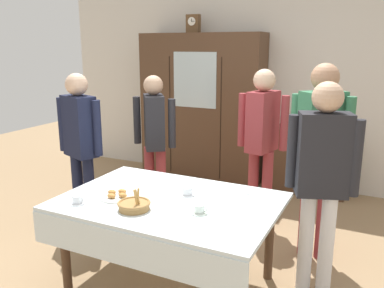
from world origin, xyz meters
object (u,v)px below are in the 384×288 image
person_behind_table_right (320,143)px  spoon_far_left (246,194)px  spoon_near_right (114,183)px  person_near_right_end (80,138)px  book_stack (311,127)px  person_beside_shelf (322,170)px  bread_basket (134,205)px  bookshelf_low (308,161)px  tea_cup_far_right (187,192)px  pastry_plate (117,195)px  spoon_near_left (242,210)px  wall_cabinet (202,108)px  dining_table (167,212)px  mantel_clock (193,24)px  person_behind_table_left (154,132)px  person_by_cabinet (262,133)px  tea_cup_center (78,200)px  tea_cup_front_edge (200,210)px

person_behind_table_right → spoon_far_left: bearing=-127.6°
spoon_near_right → person_near_right_end: size_ratio=0.07×
book_stack → spoon_near_right: (-1.20, -2.49, -0.14)m
spoon_far_left → person_beside_shelf: bearing=1.7°
bread_basket → spoon_near_right: size_ratio=2.02×
bookshelf_low → tea_cup_far_right: (-0.51, -2.46, 0.33)m
pastry_plate → spoon_near_left: 0.97m
wall_cabinet → pastry_plate: 2.75m
dining_table → mantel_clock: bearing=111.7°
person_behind_table_left → person_near_right_end: person_near_right_end is taller
person_beside_shelf → person_near_right_end: person_beside_shelf is taller
mantel_clock → person_near_right_end: 2.40m
tea_cup_far_right → person_behind_table_right: (0.86, 0.81, 0.31)m
book_stack → spoon_near_right: book_stack is taller
bookshelf_low → wall_cabinet: bearing=-178.1°
spoon_far_left → person_behind_table_left: person_behind_table_left is taller
pastry_plate → person_near_right_end: (-0.88, 0.61, 0.24)m
spoon_near_right → person_beside_shelf: bearing=9.3°
spoon_near_right → person_beside_shelf: (1.66, 0.27, 0.27)m
bookshelf_low → person_by_cabinet: 1.38m
dining_table → tea_cup_center: bearing=-150.1°
mantel_clock → spoon_near_right: mantel_clock is taller
tea_cup_far_right → person_beside_shelf: size_ratio=0.08×
person_behind_table_left → person_by_cabinet: size_ratio=0.95×
mantel_clock → book_stack: 2.07m
bookshelf_low → tea_cup_front_edge: size_ratio=7.40×
dining_table → tea_cup_front_edge: size_ratio=12.68×
person_behind_table_right → pastry_plate: bearing=-140.7°
book_stack → bread_basket: book_stack is taller
dining_table → spoon_far_left: spoon_far_left is taller
bread_basket → person_by_cabinet: person_by_cabinet is taller
tea_cup_far_right → person_near_right_end: 1.41m
person_near_right_end → person_behind_table_left: bearing=56.7°
spoon_near_right → spoon_far_left: bearing=13.1°
pastry_plate → tea_cup_center: bearing=-128.9°
book_stack → person_beside_shelf: 2.27m
book_stack → spoon_near_left: (-0.03, -2.55, -0.14)m
person_near_right_end → wall_cabinet: bearing=79.9°
book_stack → bread_basket: (-0.73, -2.88, -0.11)m
pastry_plate → person_by_cabinet: size_ratio=0.17×
pastry_plate → person_behind_table_right: person_behind_table_right is taller
tea_cup_front_edge → spoon_near_right: tea_cup_front_edge is taller
wall_cabinet → person_behind_table_right: 2.44m
mantel_clock → bread_basket: mantel_clock is taller
dining_table → spoon_near_left: bearing=8.7°
wall_cabinet → bookshelf_low: size_ratio=2.11×
tea_cup_far_right → spoon_near_right: tea_cup_far_right is taller
book_stack → person_by_cabinet: bearing=-103.0°
pastry_plate → spoon_near_left: size_ratio=2.35×
tea_cup_center → tea_cup_front_edge: bearing=14.9°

